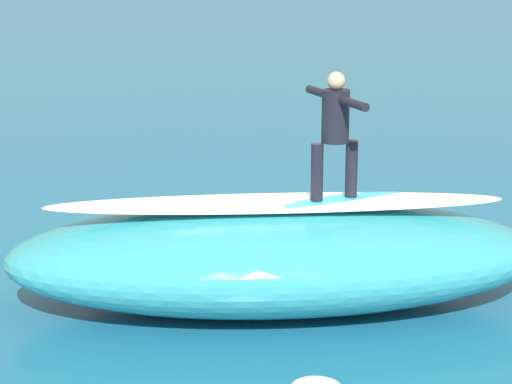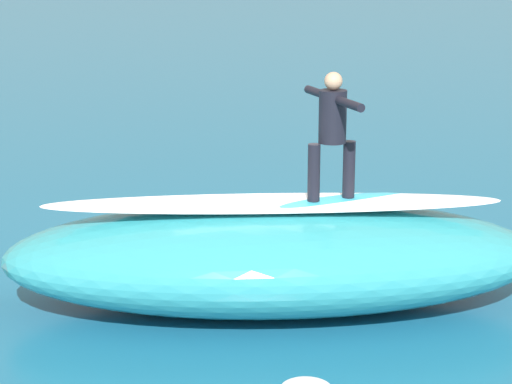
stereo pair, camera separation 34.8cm
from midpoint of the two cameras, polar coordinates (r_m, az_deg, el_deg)
The scene contains 8 objects.
ground_plane at distance 13.69m, azimuth 0.43°, elevation -4.34°, with size 120.00×120.00×0.00m, color #196084.
wave_crest at distance 12.02m, azimuth 1.80°, elevation -3.84°, with size 6.66×2.58×1.30m, color teal.
wave_foam_lip at distance 11.81m, azimuth 1.83°, elevation -0.67°, with size 5.66×0.90×0.08m, color white.
surfboard_riding at distance 11.89m, azimuth 5.27°, elevation -0.61°, with size 2.05×0.53×0.08m, color #33B2D1.
surfer_riding at distance 11.67m, azimuth 5.38°, elevation 3.88°, with size 0.60×1.44×1.56m.
surfboard_paddling at distance 14.80m, azimuth -2.88°, elevation -2.67°, with size 2.33×0.53×0.10m, color #EAE5C6.
surfer_paddling at distance 14.62m, azimuth -2.86°, elevation -2.15°, with size 0.36×1.72×0.31m.
foam_patch_near at distance 15.25m, azimuth 10.73°, elevation -2.30°, with size 1.08×0.86×0.14m, color white.
Camera 2 is at (0.87, 12.90, 4.51)m, focal length 67.90 mm.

